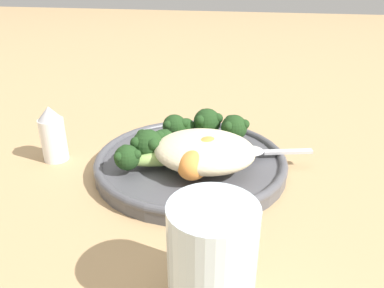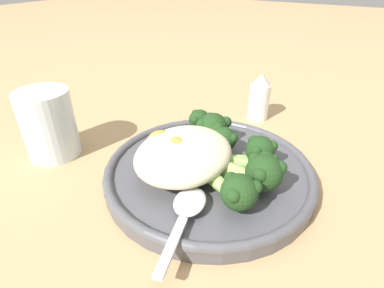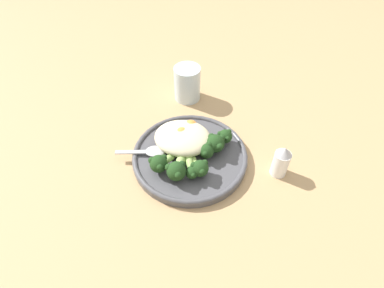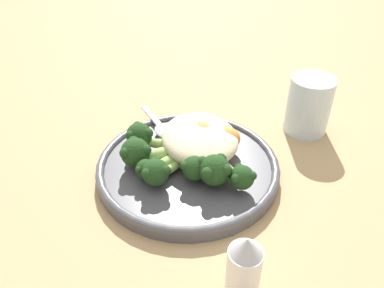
% 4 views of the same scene
% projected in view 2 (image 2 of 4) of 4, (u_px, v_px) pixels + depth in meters
% --- Properties ---
extents(ground_plane, '(4.00, 4.00, 0.00)m').
position_uv_depth(ground_plane, '(207.00, 170.00, 0.39)').
color(ground_plane, tan).
extents(plate, '(0.26, 0.26, 0.02)m').
position_uv_depth(plate, '(209.00, 171.00, 0.37)').
color(plate, '#4C4C51').
rests_on(plate, ground_plane).
extents(quinoa_mound, '(0.13, 0.11, 0.04)m').
position_uv_depth(quinoa_mound, '(184.00, 154.00, 0.35)').
color(quinoa_mound, beige).
rests_on(quinoa_mound, plate).
extents(broccoli_stalk_0, '(0.07, 0.11, 0.04)m').
position_uv_depth(broccoli_stalk_0, '(229.00, 186.00, 0.31)').
color(broccoli_stalk_0, '#8EB25B').
rests_on(broccoli_stalk_0, plate).
extents(broccoli_stalk_1, '(0.04, 0.12, 0.04)m').
position_uv_depth(broccoli_stalk_1, '(250.00, 171.00, 0.33)').
color(broccoli_stalk_1, '#8EB25B').
rests_on(broccoli_stalk_1, plate).
extents(broccoli_stalk_2, '(0.06, 0.10, 0.03)m').
position_uv_depth(broccoli_stalk_2, '(242.00, 162.00, 0.35)').
color(broccoli_stalk_2, '#8EB25B').
rests_on(broccoli_stalk_2, plate).
extents(broccoli_stalk_3, '(0.08, 0.10, 0.04)m').
position_uv_depth(broccoli_stalk_3, '(252.00, 152.00, 0.36)').
color(broccoli_stalk_3, '#8EB25B').
rests_on(broccoli_stalk_3, plate).
extents(broccoli_stalk_4, '(0.08, 0.05, 0.03)m').
position_uv_depth(broccoli_stalk_4, '(217.00, 144.00, 0.38)').
color(broccoli_stalk_4, '#8EB25B').
rests_on(broccoli_stalk_4, plate).
extents(broccoli_stalk_5, '(0.10, 0.04, 0.04)m').
position_uv_depth(broccoli_stalk_5, '(210.00, 132.00, 0.40)').
color(broccoli_stalk_5, '#8EB25B').
rests_on(broccoli_stalk_5, plate).
extents(broccoli_stalk_6, '(0.11, 0.07, 0.03)m').
position_uv_depth(broccoli_stalk_6, '(198.00, 131.00, 0.41)').
color(broccoli_stalk_6, '#8EB25B').
rests_on(broccoli_stalk_6, plate).
extents(sweet_potato_chunk_0, '(0.04, 0.05, 0.04)m').
position_uv_depth(sweet_potato_chunk_0, '(163.00, 145.00, 0.37)').
color(sweet_potato_chunk_0, orange).
rests_on(sweet_potato_chunk_0, plate).
extents(sweet_potato_chunk_1, '(0.06, 0.06, 0.04)m').
position_uv_depth(sweet_potato_chunk_1, '(178.00, 154.00, 0.35)').
color(sweet_potato_chunk_1, orange).
rests_on(sweet_potato_chunk_1, plate).
extents(spoon, '(0.11, 0.05, 0.01)m').
position_uv_depth(spoon, '(187.00, 207.00, 0.30)').
color(spoon, silver).
rests_on(spoon, plate).
extents(water_glass, '(0.07, 0.07, 0.09)m').
position_uv_depth(water_glass, '(49.00, 124.00, 0.40)').
color(water_glass, silver).
rests_on(water_glass, ground_plane).
extents(salt_shaker, '(0.03, 0.03, 0.08)m').
position_uv_depth(salt_shaker, '(261.00, 97.00, 0.50)').
color(salt_shaker, white).
rests_on(salt_shaker, ground_plane).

